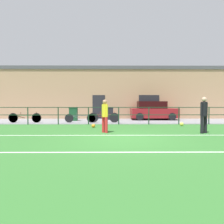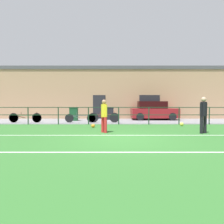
# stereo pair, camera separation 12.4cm
# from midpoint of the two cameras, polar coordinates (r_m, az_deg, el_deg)

# --- Properties ---
(ground) EXTENTS (60.00, 44.00, 0.04)m
(ground) POSITION_cam_midpoint_polar(r_m,az_deg,el_deg) (9.00, 2.76, -6.98)
(ground) COLOR #33702D
(field_line_touchline) EXTENTS (36.00, 0.11, 0.00)m
(field_line_touchline) POSITION_cam_midpoint_polar(r_m,az_deg,el_deg) (10.02, 2.42, -5.89)
(field_line_touchline) COLOR white
(field_line_touchline) RESTS_ON ground
(field_line_hash) EXTENTS (36.00, 0.11, 0.00)m
(field_line_hash) POSITION_cam_midpoint_polar(r_m,az_deg,el_deg) (6.68, 3.91, -10.11)
(field_line_hash) COLOR white
(field_line_hash) RESTS_ON ground
(pavement_strip) EXTENTS (48.00, 5.00, 0.02)m
(pavement_strip) POSITION_cam_midpoint_polar(r_m,az_deg,el_deg) (17.44, 1.18, -2.32)
(pavement_strip) COLOR gray
(pavement_strip) RESTS_ON ground
(perimeter_fence) EXTENTS (36.07, 0.07, 1.15)m
(perimeter_fence) POSITION_cam_midpoint_polar(r_m,az_deg,el_deg) (14.89, 1.46, -0.28)
(perimeter_fence) COLOR #193823
(perimeter_fence) RESTS_ON ground
(clubhouse_facade) EXTENTS (28.00, 2.56, 4.68)m
(clubhouse_facade) POSITION_cam_midpoint_polar(r_m,az_deg,el_deg) (21.09, 0.90, 4.86)
(clubhouse_facade) COLOR tan
(clubhouse_facade) RESTS_ON ground
(player_goalkeeper) EXTENTS (0.42, 0.30, 1.71)m
(player_goalkeeper) POSITION_cam_midpoint_polar(r_m,az_deg,el_deg) (11.41, 21.95, -0.15)
(player_goalkeeper) COLOR black
(player_goalkeeper) RESTS_ON ground
(player_striker) EXTENTS (0.31, 0.37, 1.59)m
(player_striker) POSITION_cam_midpoint_polar(r_m,az_deg,el_deg) (10.80, -2.16, -0.49)
(player_striker) COLOR red
(player_striker) RESTS_ON ground
(soccer_ball_match) EXTENTS (0.23, 0.23, 0.23)m
(soccer_ball_match) POSITION_cam_midpoint_polar(r_m,az_deg,el_deg) (14.56, 16.98, -2.94)
(soccer_ball_match) COLOR #E5E04C
(soccer_ball_match) RESTS_ON ground
(soccer_ball_spare) EXTENTS (0.22, 0.22, 0.22)m
(soccer_ball_spare) POSITION_cam_midpoint_polar(r_m,az_deg,el_deg) (13.05, -5.01, -3.48)
(soccer_ball_spare) COLOR orange
(soccer_ball_spare) RESTS_ON ground
(parked_car_red) EXTENTS (3.81, 1.95, 1.53)m
(parked_car_red) POSITION_cam_midpoint_polar(r_m,az_deg,el_deg) (19.11, 10.20, 0.28)
(parked_car_red) COLOR maroon
(parked_car_red) RESTS_ON pavement_strip
(bicycle_parked_0) EXTENTS (2.20, 0.04, 0.72)m
(bicycle_parked_0) POSITION_cam_midpoint_polar(r_m,az_deg,el_deg) (16.26, -8.30, -1.50)
(bicycle_parked_0) COLOR black
(bicycle_parked_0) RESTS_ON pavement_strip
(bicycle_parked_1) EXTENTS (2.33, 0.04, 0.77)m
(bicycle_parked_1) POSITION_cam_midpoint_polar(r_m,az_deg,el_deg) (17.24, -21.41, -1.33)
(bicycle_parked_1) COLOR black
(bicycle_parked_1) RESTS_ON pavement_strip
(bicycle_parked_2) EXTENTS (2.20, 0.04, 0.78)m
(bicycle_parked_2) POSITION_cam_midpoint_polar(r_m,az_deg,el_deg) (16.11, -2.29, -1.39)
(bicycle_parked_2) COLOR black
(bicycle_parked_2) RESTS_ON pavement_strip
(bicycle_parked_3) EXTENTS (2.29, 0.04, 0.73)m
(bicycle_parked_3) POSITION_cam_midpoint_polar(r_m,az_deg,el_deg) (17.24, -21.36, -1.41)
(bicycle_parked_3) COLOR black
(bicycle_parked_3) RESTS_ON pavement_strip
(trash_bin_0) EXTENTS (0.57, 0.48, 1.00)m
(trash_bin_0) POSITION_cam_midpoint_polar(r_m,az_deg,el_deg) (18.76, -0.73, -0.41)
(trash_bin_0) COLOR black
(trash_bin_0) RESTS_ON pavement_strip
(trash_bin_1) EXTENTS (0.65, 0.55, 1.06)m
(trash_bin_1) POSITION_cam_midpoint_polar(r_m,az_deg,el_deg) (17.97, -9.93, -0.48)
(trash_bin_1) COLOR #194C28
(trash_bin_1) RESTS_ON pavement_strip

